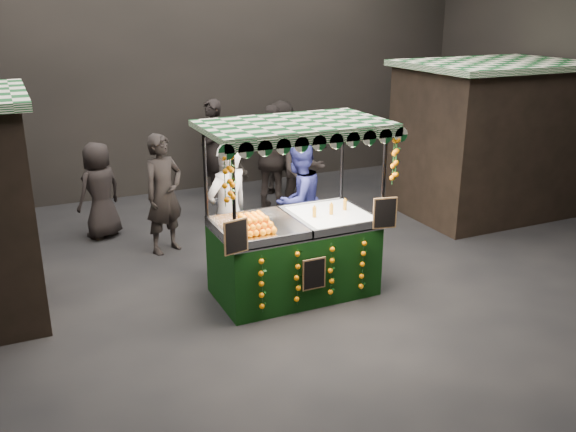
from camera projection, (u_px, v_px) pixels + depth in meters
name	position (u px, v px, depth m)	size (l,w,h in m)	color
ground	(296.00, 287.00, 8.09)	(12.00, 12.00, 0.00)	black
market_hall	(297.00, 15.00, 6.99)	(12.10, 10.10, 5.05)	black
neighbour_stall_right	(489.00, 138.00, 10.69)	(3.00, 2.20, 2.60)	black
juice_stall	(295.00, 243.00, 7.70)	(2.27, 1.33, 2.20)	black
vendor_grey	(228.00, 212.00, 8.07)	(0.80, 0.68, 1.86)	gray
vendor_blue	(298.00, 201.00, 8.83)	(1.01, 0.92, 1.69)	navy
shopper_0	(164.00, 194.00, 9.01)	(0.76, 0.65, 1.77)	black
shopper_1	(302.00, 170.00, 10.58)	(0.90, 0.76, 1.62)	black
shopper_2	(273.00, 159.00, 10.81)	(1.15, 1.04, 1.88)	#2E2725
shopper_3	(234.00, 170.00, 10.30)	(1.21, 1.31, 1.77)	black
shopper_4	(100.00, 190.00, 9.62)	(0.88, 0.78, 1.52)	black
shopper_5	(282.00, 148.00, 11.80)	(1.53, 1.61, 1.82)	#2E2725
shopper_6	(213.00, 149.00, 11.65)	(0.49, 0.71, 1.85)	black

